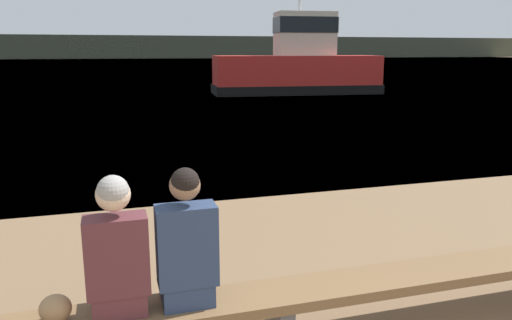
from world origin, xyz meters
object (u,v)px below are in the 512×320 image
(bench_main, at_px, (280,300))
(tugboat_red, at_px, (298,68))
(person_right, at_px, (186,245))
(person_left, at_px, (117,252))
(shopping_bag, at_px, (55,309))

(bench_main, relative_size, tugboat_red, 0.71)
(person_right, xyz_separation_m, tugboat_red, (9.26, 21.57, 0.41))
(person_left, relative_size, person_right, 0.98)
(person_left, distance_m, tugboat_red, 23.67)
(bench_main, xyz_separation_m, person_left, (-1.18, -0.00, 0.54))
(bench_main, relative_size, shopping_bag, 29.84)
(shopping_bag, bearing_deg, person_right, -0.59)
(person_left, bearing_deg, tugboat_red, 65.71)
(shopping_bag, xyz_separation_m, tugboat_red, (10.15, 21.56, 0.77))
(person_left, height_order, shopping_bag, person_left)
(person_left, bearing_deg, person_right, 0.06)
(person_left, distance_m, person_right, 0.48)
(person_right, bearing_deg, tugboat_red, 66.78)
(bench_main, xyz_separation_m, person_right, (-0.71, -0.00, 0.54))
(bench_main, xyz_separation_m, shopping_bag, (-1.61, 0.01, 0.18))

